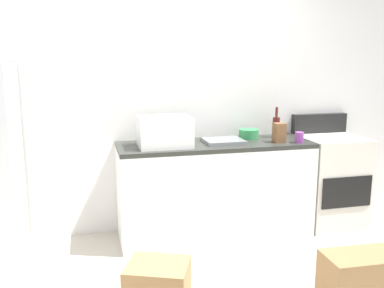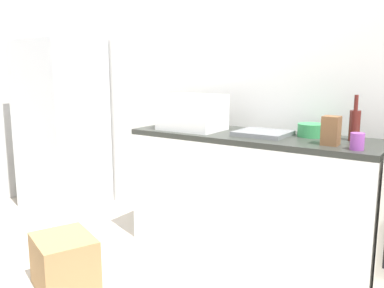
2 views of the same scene
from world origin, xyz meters
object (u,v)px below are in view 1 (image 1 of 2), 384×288
(coffee_mug, at_px, (299,137))
(mixing_bowl, at_px, (249,134))
(wine_bottle, at_px, (276,126))
(knife_block, at_px, (279,133))
(cardboard_box_medium, at_px, (158,287))
(stove_oven, at_px, (329,179))
(cardboard_box_large, at_px, (360,282))
(microwave, at_px, (165,132))

(coffee_mug, xyz_separation_m, mixing_bowl, (-0.37, 0.32, -0.00))
(wine_bottle, relative_size, coffee_mug, 3.00)
(knife_block, height_order, cardboard_box_medium, knife_block)
(coffee_mug, height_order, mixing_bowl, coffee_mug)
(cardboard_box_medium, bearing_deg, stove_oven, 30.04)
(stove_oven, height_order, cardboard_box_large, stove_oven)
(coffee_mug, distance_m, cardboard_box_large, 1.47)
(wine_bottle, bearing_deg, microwave, -170.82)
(knife_block, xyz_separation_m, cardboard_box_medium, (-1.32, -1.01, -0.82))
(stove_oven, distance_m, cardboard_box_medium, 2.28)
(mixing_bowl, xyz_separation_m, cardboard_box_large, (0.20, -1.57, -0.75))
(microwave, bearing_deg, cardboard_box_large, -52.13)
(stove_oven, xyz_separation_m, wine_bottle, (-0.56, 0.12, 0.54))
(microwave, relative_size, wine_bottle, 1.53)
(cardboard_box_large, height_order, cardboard_box_medium, cardboard_box_large)
(cardboard_box_medium, bearing_deg, wine_bottle, 41.70)
(wine_bottle, relative_size, mixing_bowl, 1.58)
(wine_bottle, bearing_deg, cardboard_box_medium, -138.30)
(wine_bottle, distance_m, coffee_mug, 0.33)
(stove_oven, distance_m, knife_block, 0.84)
(coffee_mug, bearing_deg, microwave, 174.17)
(coffee_mug, xyz_separation_m, cardboard_box_large, (-0.17, -1.25, -0.75))
(cardboard_box_medium, bearing_deg, coffee_mug, 32.10)
(wine_bottle, bearing_deg, cardboard_box_large, -93.10)
(microwave, bearing_deg, coffee_mug, -5.83)
(stove_oven, bearing_deg, wine_bottle, 168.14)
(mixing_bowl, bearing_deg, coffee_mug, -40.64)
(microwave, xyz_separation_m, mixing_bowl, (0.87, 0.19, -0.09))
(coffee_mug, xyz_separation_m, cardboard_box_medium, (-1.49, -0.94, -0.78))
(cardboard_box_medium, bearing_deg, microwave, 76.74)
(stove_oven, xyz_separation_m, coffee_mug, (-0.47, -0.20, 0.48))
(stove_oven, bearing_deg, mixing_bowl, 171.58)
(stove_oven, bearing_deg, coffee_mug, -157.15)
(coffee_mug, bearing_deg, stove_oven, 22.85)
(coffee_mug, height_order, knife_block, knife_block)
(cardboard_box_large, bearing_deg, cardboard_box_medium, 166.78)
(coffee_mug, height_order, cardboard_box_medium, coffee_mug)
(microwave, distance_m, cardboard_box_large, 1.93)
(mixing_bowl, distance_m, cardboard_box_large, 1.75)
(microwave, bearing_deg, wine_bottle, 9.18)
(stove_oven, bearing_deg, knife_block, -168.84)
(wine_bottle, height_order, knife_block, wine_bottle)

